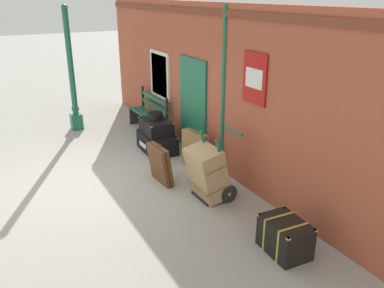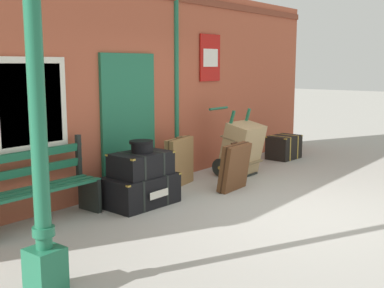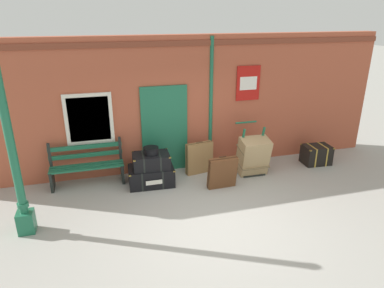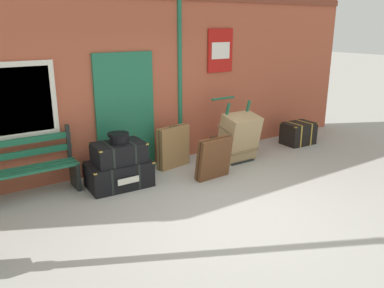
{
  "view_description": "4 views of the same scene",
  "coord_description": "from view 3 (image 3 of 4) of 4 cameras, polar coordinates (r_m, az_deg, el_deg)",
  "views": [
    {
      "loc": [
        6.87,
        -1.56,
        3.37
      ],
      "look_at": [
        0.76,
        1.77,
        0.71
      ],
      "focal_mm": 37.28,
      "sensor_mm": 36.0,
      "label": 1
    },
    {
      "loc": [
        -5.64,
        -2.89,
        1.95
      ],
      "look_at": [
        0.24,
        1.71,
        0.72
      ],
      "focal_mm": 45.96,
      "sensor_mm": 36.0,
      "label": 2
    },
    {
      "loc": [
        -1.85,
        -5.26,
        3.68
      ],
      "look_at": [
        0.15,
        1.95,
        0.8
      ],
      "focal_mm": 32.36,
      "sensor_mm": 36.0,
      "label": 3
    },
    {
      "loc": [
        -3.22,
        -3.88,
        2.55
      ],
      "look_at": [
        0.52,
        1.69,
        0.5
      ],
      "focal_mm": 36.84,
      "sensor_mm": 36.0,
      "label": 4
    }
  ],
  "objects": [
    {
      "name": "ground_plane",
      "position": [
        6.68,
        3.34,
        -12.42
      ],
      "size": [
        60.0,
        60.0,
        0.0
      ],
      "primitive_type": "plane",
      "color": "#A3A099"
    },
    {
      "name": "brick_facade",
      "position": [
        8.33,
        -2.3,
        6.55
      ],
      "size": [
        10.4,
        0.35,
        3.2
      ],
      "color": "#AD5138",
      "rests_on": "ground"
    },
    {
      "name": "lamp_post",
      "position": [
        6.48,
        -27.0,
        -4.06
      ],
      "size": [
        0.28,
        0.28,
        3.1
      ],
      "color": "#1E6647",
      "rests_on": "ground"
    },
    {
      "name": "platform_bench",
      "position": [
        8.1,
        -16.9,
        -3.47
      ],
      "size": [
        1.6,
        0.43,
        1.01
      ],
      "color": "#1E6647",
      "rests_on": "ground"
    },
    {
      "name": "steamer_trunk_base",
      "position": [
        7.89,
        -6.74,
        -5.2
      ],
      "size": [
        1.04,
        0.71,
        0.43
      ],
      "color": "black",
      "rests_on": "ground"
    },
    {
      "name": "steamer_trunk_middle",
      "position": [
        7.73,
        -6.74,
        -2.77
      ],
      "size": [
        0.83,
        0.58,
        0.33
      ],
      "color": "black",
      "rests_on": "steamer_trunk_base"
    },
    {
      "name": "round_hatbox",
      "position": [
        7.62,
        -6.71,
        -1.02
      ],
      "size": [
        0.34,
        0.32,
        0.17
      ],
      "color": "black",
      "rests_on": "steamer_trunk_middle"
    },
    {
      "name": "porters_trolley",
      "position": [
        8.56,
        9.45,
        -2.76
      ],
      "size": [
        0.71,
        0.69,
        1.18
      ],
      "color": "black",
      "rests_on": "ground"
    },
    {
      "name": "large_brown_trunk",
      "position": [
        8.33,
        10.04,
        -1.93
      ],
      "size": [
        0.7,
        0.61,
        0.95
      ],
      "color": "tan",
      "rests_on": "ground"
    },
    {
      "name": "suitcase_cream",
      "position": [
        8.32,
        1.2,
        -2.31
      ],
      "size": [
        0.68,
        0.28,
        0.8
      ],
      "color": "olive",
      "rests_on": "ground"
    },
    {
      "name": "suitcase_olive",
      "position": [
        7.64,
        5.02,
        -4.74
      ],
      "size": [
        0.66,
        0.29,
        0.75
      ],
      "color": "brown",
      "rests_on": "ground"
    },
    {
      "name": "corner_trunk",
      "position": [
        9.44,
        19.8,
        -1.66
      ],
      "size": [
        0.71,
        0.53,
        0.49
      ],
      "color": "black",
      "rests_on": "ground"
    }
  ]
}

